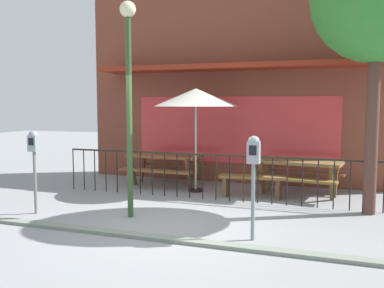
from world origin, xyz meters
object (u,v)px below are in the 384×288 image
object	(u,v)px
picnic_table_left	(164,161)
street_lamp	(129,77)
parking_meter_far	(34,150)
patio_bench	(252,182)
picnic_table_right	(299,168)
patio_umbrella	(196,98)
parking_meter_near	(253,160)

from	to	relation	value
picnic_table_left	street_lamp	distance (m)	3.52
picnic_table_left	parking_meter_far	bearing A→B (deg)	-109.35
patio_bench	street_lamp	xyz separation A→B (m)	(-1.73, -2.25, 2.12)
picnic_table_left	picnic_table_right	distance (m)	3.25
picnic_table_right	patio_bench	distance (m)	1.12
patio_umbrella	parking_meter_near	bearing A→B (deg)	-57.76
patio_bench	parking_meter_near	size ratio (longest dim) A/B	0.92
picnic_table_right	parking_meter_near	bearing A→B (deg)	-95.92
picnic_table_right	patio_bench	world-z (taller)	picnic_table_right
parking_meter_near	street_lamp	world-z (taller)	street_lamp
parking_meter_far	street_lamp	xyz separation A→B (m)	(1.75, 0.37, 1.29)
patio_bench	parking_meter_near	xyz separation A→B (m)	(0.58, -2.81, 0.84)
street_lamp	picnic_table_right	bearing A→B (deg)	46.80
patio_umbrella	parking_meter_near	world-z (taller)	patio_umbrella
patio_umbrella	street_lamp	world-z (taller)	street_lamp
picnic_table_right	street_lamp	world-z (taller)	street_lamp
patio_umbrella	street_lamp	distance (m)	2.55
picnic_table_right	parking_meter_far	world-z (taller)	parking_meter_far
picnic_table_right	patio_umbrella	xyz separation A→B (m)	(-2.28, -0.33, 1.53)
patio_umbrella	parking_meter_near	xyz separation A→B (m)	(1.93, -3.06, -0.95)
picnic_table_left	parking_meter_far	size ratio (longest dim) A/B	1.19
picnic_table_left	picnic_table_right	world-z (taller)	same
patio_umbrella	parking_meter_far	bearing A→B (deg)	-126.58
picnic_table_left	patio_umbrella	size ratio (longest dim) A/B	0.77
picnic_table_left	patio_bench	size ratio (longest dim) A/B	1.28
picnic_table_left	parking_meter_far	xyz separation A→B (m)	(-1.16, -3.30, 0.57)
picnic_table_right	street_lamp	bearing A→B (deg)	-133.20
parking_meter_near	street_lamp	distance (m)	2.69
picnic_table_left	picnic_table_right	xyz separation A→B (m)	(3.25, -0.10, 0.00)
picnic_table_left	patio_bench	world-z (taller)	picnic_table_left
picnic_table_left	parking_meter_near	distance (m)	4.58
picnic_table_right	parking_meter_near	world-z (taller)	parking_meter_near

